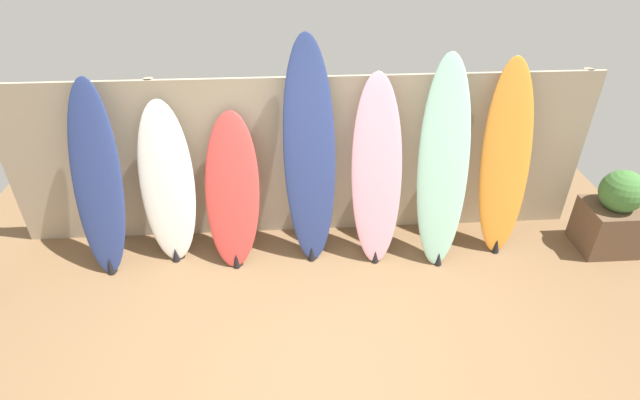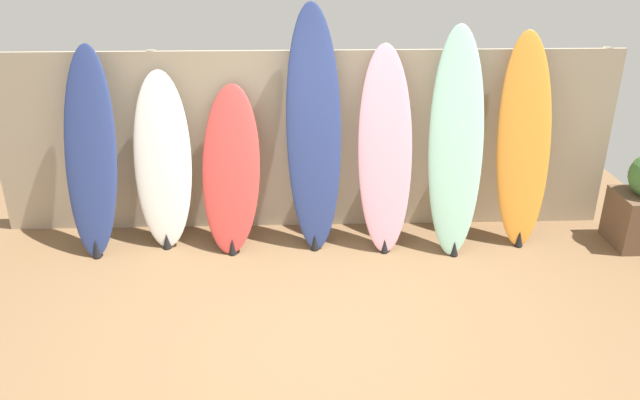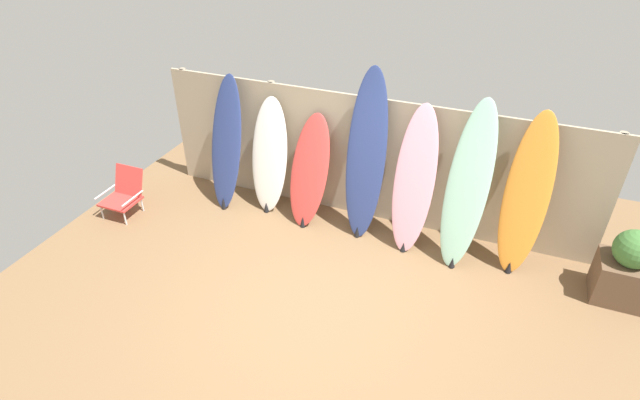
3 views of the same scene
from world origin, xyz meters
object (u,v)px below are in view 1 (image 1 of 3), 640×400
(surfboard_seafoam_5, at_px, (443,165))
(surfboard_orange_6, at_px, (505,161))
(surfboard_navy_3, at_px, (310,156))
(surfboard_red_2, at_px, (232,192))
(surfboard_pink_4, at_px, (377,173))
(surfboard_white_1, at_px, (167,185))
(surfboard_navy_0, at_px, (97,182))
(planter_box, at_px, (613,215))

(surfboard_seafoam_5, relative_size, surfboard_orange_6, 1.03)
(surfboard_orange_6, bearing_deg, surfboard_navy_3, -179.95)
(surfboard_red_2, relative_size, surfboard_pink_4, 0.80)
(surfboard_white_1, relative_size, surfboard_orange_6, 0.83)
(surfboard_navy_3, xyz_separation_m, surfboard_seafoam_5, (1.31, -0.10, -0.09))
(surfboard_navy_0, relative_size, surfboard_white_1, 1.15)
(surfboard_white_1, bearing_deg, surfboard_red_2, -6.74)
(surfboard_navy_0, xyz_separation_m, surfboard_seafoam_5, (3.36, -0.03, 0.08))
(surfboard_navy_0, relative_size, surfboard_navy_3, 0.85)
(surfboard_navy_0, bearing_deg, surfboard_orange_6, 0.97)
(surfboard_navy_0, height_order, planter_box, surfboard_navy_0)
(surfboard_seafoam_5, distance_m, planter_box, 1.96)
(surfboard_navy_0, xyz_separation_m, surfboard_orange_6, (4.03, 0.07, 0.05))
(surfboard_white_1, relative_size, surfboard_navy_3, 0.74)
(surfboard_seafoam_5, bearing_deg, surfboard_orange_6, 8.32)
(surfboard_orange_6, bearing_deg, surfboard_white_1, 179.33)
(planter_box, bearing_deg, surfboard_orange_6, 169.92)
(surfboard_navy_3, relative_size, planter_box, 2.41)
(surfboard_seafoam_5, distance_m, surfboard_orange_6, 0.68)
(surfboard_red_2, relative_size, surfboard_seafoam_5, 0.74)
(surfboard_navy_3, distance_m, surfboard_pink_4, 0.69)
(surfboard_navy_3, xyz_separation_m, planter_box, (3.18, -0.21, -0.69))
(surfboard_pink_4, distance_m, planter_box, 2.57)
(surfboard_pink_4, bearing_deg, surfboard_orange_6, 2.83)
(planter_box, bearing_deg, surfboard_pink_4, 176.65)
(surfboard_seafoam_5, height_order, surfboard_orange_6, surfboard_seafoam_5)
(surfboard_navy_0, height_order, surfboard_seafoam_5, surfboard_seafoam_5)
(surfboard_red_2, bearing_deg, surfboard_pink_4, -1.15)
(surfboard_navy_0, bearing_deg, surfboard_seafoam_5, -0.51)
(surfboard_pink_4, relative_size, surfboard_orange_6, 0.95)
(surfboard_white_1, bearing_deg, surfboard_seafoam_5, -2.89)
(surfboard_white_1, xyz_separation_m, surfboard_navy_3, (1.43, -0.04, 0.29))
(surfboard_white_1, xyz_separation_m, surfboard_pink_4, (2.09, -0.11, 0.11))
(surfboard_navy_3, relative_size, surfboard_seafoam_5, 1.09)
(surfboard_seafoam_5, bearing_deg, surfboard_pink_4, 177.09)
(surfboard_pink_4, bearing_deg, surfboard_white_1, 177.11)
(surfboard_pink_4, bearing_deg, surfboard_navy_0, -179.94)
(surfboard_white_1, height_order, surfboard_orange_6, surfboard_orange_6)
(surfboard_navy_0, distance_m, surfboard_pink_4, 2.71)
(surfboard_orange_6, bearing_deg, planter_box, -10.08)
(surfboard_white_1, relative_size, surfboard_seafoam_5, 0.80)
(surfboard_white_1, xyz_separation_m, planter_box, (4.60, -0.25, -0.40))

